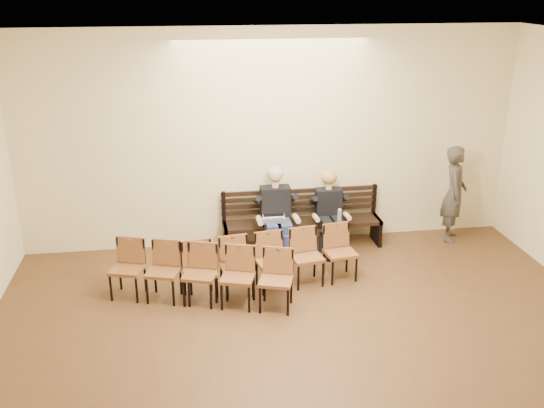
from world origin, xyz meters
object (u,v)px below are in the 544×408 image
(laptop, at_px, (275,222))
(water_bottle, at_px, (339,223))
(chair_row_front, at_px, (200,275))
(passerby, at_px, (455,187))
(seated_man, at_px, (276,211))
(bag, at_px, (329,243))
(chair_row_back, at_px, (272,262))
(bench, at_px, (302,234))
(seated_woman, at_px, (329,214))

(laptop, height_order, water_bottle, laptop)
(water_bottle, xyz_separation_m, chair_row_front, (-2.23, -1.18, -0.15))
(passerby, bearing_deg, laptop, 117.17)
(seated_man, distance_m, bag, 1.04)
(chair_row_back, bearing_deg, seated_man, 70.04)
(seated_man, bearing_deg, bench, 14.91)
(chair_row_front, bearing_deg, chair_row_back, 31.09)
(seated_woman, bearing_deg, chair_row_front, -145.45)
(bench, bearing_deg, seated_man, -165.09)
(bag, distance_m, chair_row_back, 1.62)
(seated_man, relative_size, water_bottle, 6.41)
(seated_woman, xyz_separation_m, water_bottle, (0.09, -0.29, -0.03))
(seated_woman, bearing_deg, passerby, 1.70)
(laptop, distance_m, passerby, 3.07)
(laptop, relative_size, water_bottle, 1.64)
(seated_woman, relative_size, chair_row_back, 0.47)
(seated_woman, distance_m, passerby, 2.16)
(seated_man, relative_size, seated_woman, 1.18)
(seated_man, bearing_deg, chair_row_front, -130.77)
(laptop, bearing_deg, seated_man, 79.95)
(seated_woman, distance_m, chair_row_front, 2.60)
(seated_woman, distance_m, water_bottle, 0.31)
(seated_man, distance_m, passerby, 3.01)
(chair_row_front, distance_m, chair_row_back, 1.05)
(passerby, distance_m, chair_row_front, 4.57)
(chair_row_back, bearing_deg, chair_row_front, -175.35)
(laptop, xyz_separation_m, chair_row_back, (-0.20, -1.07, -0.17))
(passerby, bearing_deg, chair_row_front, 132.65)
(laptop, relative_size, chair_row_front, 0.14)
(chair_row_front, bearing_deg, water_bottle, 45.73)
(bench, height_order, bag, bench)
(water_bottle, relative_size, bag, 0.64)
(seated_man, height_order, chair_row_front, seated_man)
(seated_woman, height_order, bag, seated_woman)
(water_bottle, height_order, chair_row_front, chair_row_front)
(seated_man, xyz_separation_m, seated_woman, (0.87, 0.00, -0.11))
(passerby, bearing_deg, seated_woman, 114.55)
(seated_woman, xyz_separation_m, chair_row_front, (-2.14, -1.47, -0.19))
(bench, distance_m, laptop, 0.68)
(water_bottle, bearing_deg, passerby, 9.94)
(bench, relative_size, chair_row_back, 1.04)
(seated_woman, height_order, laptop, seated_woman)
(seated_man, relative_size, chair_row_back, 0.56)
(seated_man, height_order, seated_woman, seated_man)
(seated_woman, bearing_deg, bag, -93.39)
(bag, height_order, chair_row_front, chair_row_front)
(seated_man, bearing_deg, water_bottle, -17.11)
(seated_woman, distance_m, bag, 0.48)
(water_bottle, xyz_separation_m, bag, (-0.09, 0.20, -0.43))
(bag, bearing_deg, bench, 152.67)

